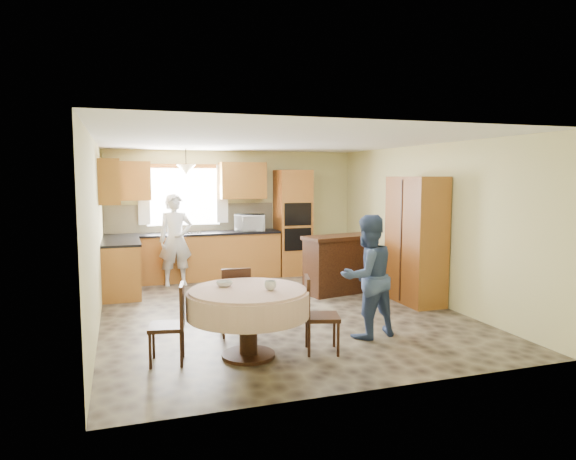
# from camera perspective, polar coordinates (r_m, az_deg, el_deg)

# --- Properties ---
(floor) EXTENTS (5.00, 6.00, 0.01)m
(floor) POSITION_cam_1_polar(r_m,az_deg,el_deg) (7.74, -1.15, -8.96)
(floor) COLOR #70644E
(floor) RESTS_ON ground
(ceiling) EXTENTS (5.00, 6.00, 0.01)m
(ceiling) POSITION_cam_1_polar(r_m,az_deg,el_deg) (7.49, -1.19, 9.85)
(ceiling) COLOR white
(ceiling) RESTS_ON wall_back
(wall_back) EXTENTS (5.00, 0.02, 2.50)m
(wall_back) POSITION_cam_1_polar(r_m,az_deg,el_deg) (10.41, -6.02, 1.85)
(wall_back) COLOR #CCC783
(wall_back) RESTS_ON floor
(wall_front) EXTENTS (5.00, 0.02, 2.50)m
(wall_front) POSITION_cam_1_polar(r_m,az_deg,el_deg) (4.75, 9.52, -3.13)
(wall_front) COLOR #CCC783
(wall_front) RESTS_ON floor
(wall_left) EXTENTS (0.02, 6.00, 2.50)m
(wall_left) POSITION_cam_1_polar(r_m,az_deg,el_deg) (7.19, -20.58, -0.34)
(wall_left) COLOR #CCC783
(wall_left) RESTS_ON floor
(wall_right) EXTENTS (0.02, 6.00, 2.50)m
(wall_right) POSITION_cam_1_polar(r_m,az_deg,el_deg) (8.58, 15.00, 0.80)
(wall_right) COLOR #CCC783
(wall_right) RESTS_ON floor
(window) EXTENTS (1.40, 0.03, 1.10)m
(window) POSITION_cam_1_polar(r_m,az_deg,el_deg) (10.21, -11.52, 3.65)
(window) COLOR white
(window) RESTS_ON wall_back
(curtain_left) EXTENTS (0.22, 0.02, 1.15)m
(curtain_left) POSITION_cam_1_polar(r_m,az_deg,el_deg) (10.09, -15.74, 3.81)
(curtain_left) COLOR white
(curtain_left) RESTS_ON wall_back
(curtain_right) EXTENTS (0.22, 0.02, 1.15)m
(curtain_right) POSITION_cam_1_polar(r_m,az_deg,el_deg) (10.27, -7.33, 4.02)
(curtain_right) COLOR white
(curtain_right) RESTS_ON wall_back
(base_cab_back) EXTENTS (3.30, 0.60, 0.88)m
(base_cab_back) POSITION_cam_1_polar(r_m,az_deg,el_deg) (10.06, -10.35, -3.00)
(base_cab_back) COLOR orange
(base_cab_back) RESTS_ON floor
(counter_back) EXTENTS (3.30, 0.64, 0.04)m
(counter_back) POSITION_cam_1_polar(r_m,az_deg,el_deg) (10.00, -10.40, -0.40)
(counter_back) COLOR black
(counter_back) RESTS_ON base_cab_back
(base_cab_left) EXTENTS (0.60, 1.20, 0.88)m
(base_cab_left) POSITION_cam_1_polar(r_m,az_deg,el_deg) (9.08, -18.04, -4.17)
(base_cab_left) COLOR orange
(base_cab_left) RESTS_ON floor
(counter_left) EXTENTS (0.64, 1.20, 0.04)m
(counter_left) POSITION_cam_1_polar(r_m,az_deg,el_deg) (9.01, -18.14, -1.29)
(counter_left) COLOR black
(counter_left) RESTS_ON base_cab_left
(backsplash) EXTENTS (3.30, 0.02, 0.55)m
(backsplash) POSITION_cam_1_polar(r_m,az_deg,el_deg) (10.26, -10.65, 1.33)
(backsplash) COLOR tan
(backsplash) RESTS_ON wall_back
(wall_cab_left) EXTENTS (0.85, 0.33, 0.72)m
(wall_cab_left) POSITION_cam_1_polar(r_m,az_deg,el_deg) (9.98, -17.48, 5.23)
(wall_cab_left) COLOR #B9792E
(wall_cab_left) RESTS_ON wall_back
(wall_cab_right) EXTENTS (0.90, 0.33, 0.72)m
(wall_cab_right) POSITION_cam_1_polar(r_m,az_deg,el_deg) (10.25, -5.04, 5.49)
(wall_cab_right) COLOR #B9792E
(wall_cab_right) RESTS_ON wall_back
(wall_cab_side) EXTENTS (0.33, 1.20, 0.72)m
(wall_cab_side) POSITION_cam_1_polar(r_m,az_deg,el_deg) (8.95, -19.22, 5.11)
(wall_cab_side) COLOR #B9792E
(wall_cab_side) RESTS_ON wall_left
(oven_tower) EXTENTS (0.66, 0.62, 2.12)m
(oven_tower) POSITION_cam_1_polar(r_m,az_deg,el_deg) (10.43, 0.54, 0.85)
(oven_tower) COLOR orange
(oven_tower) RESTS_ON floor
(oven_upper) EXTENTS (0.56, 0.01, 0.45)m
(oven_upper) POSITION_cam_1_polar(r_m,az_deg,el_deg) (10.12, 1.12, 1.77)
(oven_upper) COLOR black
(oven_upper) RESTS_ON oven_tower
(oven_lower) EXTENTS (0.56, 0.01, 0.45)m
(oven_lower) POSITION_cam_1_polar(r_m,az_deg,el_deg) (10.17, 1.11, -1.04)
(oven_lower) COLOR black
(oven_lower) RESTS_ON oven_tower
(pendant) EXTENTS (0.36, 0.36, 0.18)m
(pendant) POSITION_cam_1_polar(r_m,az_deg,el_deg) (9.72, -11.25, 6.61)
(pendant) COLOR beige
(pendant) RESTS_ON ceiling
(sideboard) EXTENTS (1.39, 0.81, 0.93)m
(sideboard) POSITION_cam_1_polar(r_m,az_deg,el_deg) (8.86, 5.87, -3.99)
(sideboard) COLOR #3A200F
(sideboard) RESTS_ON floor
(space_heater) EXTENTS (0.42, 0.33, 0.51)m
(space_heater) POSITION_cam_1_polar(r_m,az_deg,el_deg) (9.45, 9.87, -4.70)
(space_heater) COLOR black
(space_heater) RESTS_ON floor
(cupboard) EXTENTS (0.52, 1.04, 1.99)m
(cupboard) POSITION_cam_1_polar(r_m,az_deg,el_deg) (8.31, 14.01, -1.10)
(cupboard) COLOR orange
(cupboard) RESTS_ON floor
(dining_table) EXTENTS (1.35, 1.35, 0.77)m
(dining_table) POSITION_cam_1_polar(r_m,az_deg,el_deg) (5.71, -4.46, -8.21)
(dining_table) COLOR #3A200F
(dining_table) RESTS_ON floor
(chair_left) EXTENTS (0.43, 0.43, 0.85)m
(chair_left) POSITION_cam_1_polar(r_m,az_deg,el_deg) (5.69, -12.64, -9.69)
(chair_left) COLOR #3A200F
(chair_left) RESTS_ON floor
(chair_back) EXTENTS (0.40, 0.40, 0.87)m
(chair_back) POSITION_cam_1_polar(r_m,az_deg,el_deg) (6.49, -5.87, -7.52)
(chair_back) COLOR #3A200F
(chair_back) RESTS_ON floor
(chair_right) EXTENTS (0.47, 0.47, 0.87)m
(chair_right) POSITION_cam_1_polar(r_m,az_deg,el_deg) (5.88, 3.12, -8.92)
(chair_right) COLOR #3A200F
(chair_right) RESTS_ON floor
(framed_picture) EXTENTS (0.06, 0.60, 0.49)m
(framed_picture) POSITION_cam_1_polar(r_m,az_deg,el_deg) (9.11, 12.57, 3.14)
(framed_picture) COLOR gold
(framed_picture) RESTS_ON wall_right
(microwave) EXTENTS (0.66, 0.51, 0.33)m
(microwave) POSITION_cam_1_polar(r_m,az_deg,el_deg) (10.13, -4.33, 0.82)
(microwave) COLOR silver
(microwave) RESTS_ON counter_back
(person_sink) EXTENTS (0.64, 0.45, 1.68)m
(person_sink) POSITION_cam_1_polar(r_m,az_deg,el_deg) (9.57, -12.39, -1.09)
(person_sink) COLOR silver
(person_sink) RESTS_ON floor
(person_dining) EXTENTS (0.84, 0.71, 1.53)m
(person_dining) POSITION_cam_1_polar(r_m,az_deg,el_deg) (6.44, 8.81, -5.10)
(person_dining) COLOR #364A77
(person_dining) RESTS_ON floor
(bowl_sideboard) EXTENTS (0.25, 0.25, 0.05)m
(bowl_sideboard) POSITION_cam_1_polar(r_m,az_deg,el_deg) (8.66, 3.90, -0.91)
(bowl_sideboard) COLOR #B2B2B2
(bowl_sideboard) RESTS_ON sideboard
(bottle_sideboard) EXTENTS (0.14, 0.14, 0.33)m
(bottle_sideboard) POSITION_cam_1_polar(r_m,az_deg,el_deg) (8.98, 8.65, 0.15)
(bottle_sideboard) COLOR silver
(bottle_sideboard) RESTS_ON sideboard
(cup_table) EXTENTS (0.16, 0.16, 0.10)m
(cup_table) POSITION_cam_1_polar(r_m,az_deg,el_deg) (5.59, -1.97, -6.17)
(cup_table) COLOR #B2B2B2
(cup_table) RESTS_ON dining_table
(bowl_table) EXTENTS (0.21, 0.21, 0.06)m
(bowl_table) POSITION_cam_1_polar(r_m,az_deg,el_deg) (5.81, -7.09, -5.97)
(bowl_table) COLOR #B2B2B2
(bowl_table) RESTS_ON dining_table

